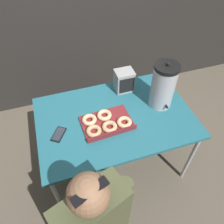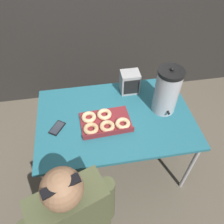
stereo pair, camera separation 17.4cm
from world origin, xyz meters
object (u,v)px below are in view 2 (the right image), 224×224
(coffee_urn, at_px, (167,91))
(space_heater, at_px, (130,82))
(donut_box, at_px, (104,122))
(cell_phone, at_px, (57,128))

(coffee_urn, xyz_separation_m, space_heater, (-0.23, 0.27, -0.10))
(donut_box, bearing_deg, space_heater, 48.60)
(space_heater, bearing_deg, donut_box, -128.48)
(donut_box, distance_m, space_heater, 0.46)
(donut_box, xyz_separation_m, space_heater, (0.28, 0.35, 0.08))
(cell_phone, bearing_deg, coffee_urn, 38.09)
(coffee_urn, height_order, space_heater, coffee_urn)
(coffee_urn, bearing_deg, cell_phone, -175.32)
(donut_box, xyz_separation_m, coffee_urn, (0.51, 0.09, 0.17))
(coffee_urn, bearing_deg, donut_box, -170.17)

